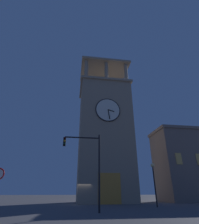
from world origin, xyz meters
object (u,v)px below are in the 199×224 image
(clocktower, at_px, (104,136))
(adjacent_wing_building, at_px, (197,164))
(street_lamp, at_px, (154,175))
(traffic_signal_near, at_px, (88,158))

(clocktower, height_order, adjacent_wing_building, clocktower)
(clocktower, xyz_separation_m, street_lamp, (-4.08, 9.28, -7.28))
(adjacent_wing_building, distance_m, street_lamp, 16.92)
(clocktower, bearing_deg, street_lamp, 113.71)
(adjacent_wing_building, relative_size, street_lamp, 3.26)
(clocktower, bearing_deg, adjacent_wing_building, -177.17)
(adjacent_wing_building, xyz_separation_m, street_lamp, (13.23, 10.14, -2.91))
(traffic_signal_near, distance_m, street_lamp, 9.42)
(adjacent_wing_building, distance_m, traffic_signal_near, 26.08)
(clocktower, relative_size, adjacent_wing_building, 1.83)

